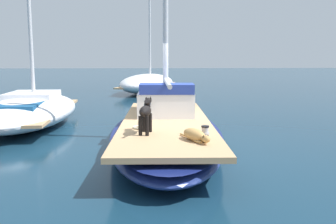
% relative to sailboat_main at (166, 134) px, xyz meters
% --- Properties ---
extents(ground_plane, '(120.00, 120.00, 0.00)m').
position_rel_sailboat_main_xyz_m(ground_plane, '(0.00, 0.00, -0.34)').
color(ground_plane, '#143347').
extents(sailboat_main, '(2.71, 7.30, 0.66)m').
position_rel_sailboat_main_xyz_m(sailboat_main, '(0.00, 0.00, 0.00)').
color(sailboat_main, navy).
rests_on(sailboat_main, ground).
extents(cabin_house, '(1.46, 2.26, 0.84)m').
position_rel_sailboat_main_xyz_m(cabin_house, '(0.03, 1.12, 0.67)').
color(cabin_house, silver).
rests_on(cabin_house, sailboat_main).
extents(dog_black, '(0.30, 0.94, 0.70)m').
position_rel_sailboat_main_xyz_m(dog_black, '(-0.46, -1.48, 0.75)').
color(dog_black, black).
rests_on(dog_black, sailboat_main).
extents(dog_tan, '(0.51, 0.89, 0.22)m').
position_rel_sailboat_main_xyz_m(dog_tan, '(0.44, -2.20, 0.43)').
color(dog_tan, tan).
rests_on(dog_tan, sailboat_main).
extents(deck_winch, '(0.16, 0.16, 0.21)m').
position_rel_sailboat_main_xyz_m(deck_winch, '(0.67, -1.84, 0.42)').
color(deck_winch, '#B7B7BC').
rests_on(deck_winch, sailboat_main).
extents(coiled_rope, '(0.32, 0.32, 0.04)m').
position_rel_sailboat_main_xyz_m(coiled_rope, '(-0.59, -0.98, 0.35)').
color(coiled_rope, beige).
rests_on(coiled_rope, sailboat_main).
extents(moored_boat_far_astern, '(4.33, 6.41, 8.32)m').
position_rel_sailboat_main_xyz_m(moored_boat_far_astern, '(-0.57, 13.47, 0.26)').
color(moored_boat_far_astern, white).
rests_on(moored_boat_far_astern, ground).
extents(moored_boat_port_side, '(2.92, 6.24, 7.49)m').
position_rel_sailboat_main_xyz_m(moored_boat_port_side, '(-4.22, 3.09, 0.18)').
color(moored_boat_port_side, white).
rests_on(moored_boat_port_side, ground).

